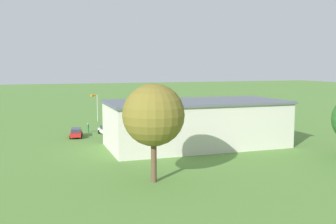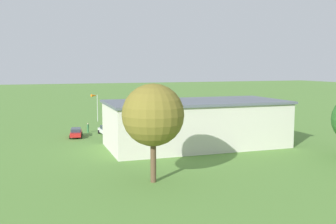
{
  "view_description": "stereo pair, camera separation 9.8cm",
  "coord_description": "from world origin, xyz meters",
  "px_view_note": "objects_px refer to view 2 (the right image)",
  "views": [
    {
      "loc": [
        29.24,
        81.74,
        11.81
      ],
      "look_at": [
        2.25,
        9.02,
        2.83
      ],
      "focal_mm": 41.79,
      "sensor_mm": 36.0,
      "label": 1
    },
    {
      "loc": [
        29.14,
        81.77,
        11.81
      ],
      "look_at": [
        2.25,
        9.02,
        2.83
      ],
      "focal_mm": 41.79,
      "sensor_mm": 36.0,
      "label": 2
    }
  ],
  "objects_px": {
    "car_yellow": "(222,124)",
    "person_walking_on_apron": "(204,126)",
    "hangar": "(196,123)",
    "tree_behind_hangar_left": "(153,115)",
    "car_white": "(106,130)",
    "windsock": "(94,97)",
    "biplane": "(167,104)",
    "person_beside_truck": "(88,128)",
    "car_red": "(76,132)"
  },
  "relations": [
    {
      "from": "car_yellow",
      "to": "car_white",
      "type": "bearing_deg",
      "value": -2.23
    },
    {
      "from": "hangar",
      "to": "windsock",
      "type": "bearing_deg",
      "value": -72.92
    },
    {
      "from": "car_red",
      "to": "tree_behind_hangar_left",
      "type": "bearing_deg",
      "value": 98.21
    },
    {
      "from": "car_yellow",
      "to": "windsock",
      "type": "xyz_separation_m",
      "value": [
        21.36,
        -18.04,
        4.41
      ]
    },
    {
      "from": "car_yellow",
      "to": "person_walking_on_apron",
      "type": "bearing_deg",
      "value": 11.06
    },
    {
      "from": "hangar",
      "to": "biplane",
      "type": "relative_size",
      "value": 3.1
    },
    {
      "from": "car_yellow",
      "to": "tree_behind_hangar_left",
      "type": "bearing_deg",
      "value": 50.98
    },
    {
      "from": "windsock",
      "to": "person_beside_truck",
      "type": "bearing_deg",
      "value": 75.28
    },
    {
      "from": "person_walking_on_apron",
      "to": "windsock",
      "type": "height_order",
      "value": "windsock"
    },
    {
      "from": "car_yellow",
      "to": "person_beside_truck",
      "type": "bearing_deg",
      "value": -9.39
    },
    {
      "from": "hangar",
      "to": "car_yellow",
      "type": "xyz_separation_m",
      "value": [
        -11.69,
        -13.46,
        -2.58
      ]
    },
    {
      "from": "person_walking_on_apron",
      "to": "tree_behind_hangar_left",
      "type": "bearing_deg",
      "value": 55.75
    },
    {
      "from": "biplane",
      "to": "car_yellow",
      "type": "height_order",
      "value": "biplane"
    },
    {
      "from": "car_red",
      "to": "tree_behind_hangar_left",
      "type": "height_order",
      "value": "tree_behind_hangar_left"
    },
    {
      "from": "car_yellow",
      "to": "car_red",
      "type": "relative_size",
      "value": 0.9
    },
    {
      "from": "hangar",
      "to": "windsock",
      "type": "distance_m",
      "value": 33.0
    },
    {
      "from": "hangar",
      "to": "person_walking_on_apron",
      "type": "bearing_deg",
      "value": -120.29
    },
    {
      "from": "hangar",
      "to": "tree_behind_hangar_left",
      "type": "relative_size",
      "value": 2.65
    },
    {
      "from": "car_white",
      "to": "windsock",
      "type": "xyz_separation_m",
      "value": [
        -0.96,
        -17.17,
        4.45
      ]
    },
    {
      "from": "hangar",
      "to": "biplane",
      "type": "xyz_separation_m",
      "value": [
        -5.32,
        -27.24,
        0.37
      ]
    },
    {
      "from": "biplane",
      "to": "car_white",
      "type": "xyz_separation_m",
      "value": [
        15.96,
        12.91,
        -2.98
      ]
    },
    {
      "from": "windsock",
      "to": "person_walking_on_apron",
      "type": "bearing_deg",
      "value": 132.06
    },
    {
      "from": "car_white",
      "to": "windsock",
      "type": "relative_size",
      "value": 0.78
    },
    {
      "from": "hangar",
      "to": "biplane",
      "type": "bearing_deg",
      "value": -101.04
    },
    {
      "from": "car_yellow",
      "to": "car_red",
      "type": "xyz_separation_m",
      "value": [
        27.62,
        -0.22,
        -0.05
      ]
    },
    {
      "from": "hangar",
      "to": "car_yellow",
      "type": "bearing_deg",
      "value": -130.97
    },
    {
      "from": "person_walking_on_apron",
      "to": "biplane",
      "type": "bearing_deg",
      "value": -82.01
    },
    {
      "from": "biplane",
      "to": "windsock",
      "type": "relative_size",
      "value": 1.45
    },
    {
      "from": "car_red",
      "to": "person_walking_on_apron",
      "type": "height_order",
      "value": "person_walking_on_apron"
    },
    {
      "from": "biplane",
      "to": "windsock",
      "type": "xyz_separation_m",
      "value": [
        14.99,
        -4.26,
        1.47
      ]
    },
    {
      "from": "car_white",
      "to": "car_red",
      "type": "xyz_separation_m",
      "value": [
        5.29,
        0.65,
        -0.01
      ]
    },
    {
      "from": "car_yellow",
      "to": "person_walking_on_apron",
      "type": "distance_m",
      "value": 4.4
    },
    {
      "from": "person_walking_on_apron",
      "to": "tree_behind_hangar_left",
      "type": "xyz_separation_m",
      "value": [
        19.1,
        28.05,
        6.19
      ]
    },
    {
      "from": "tree_behind_hangar_left",
      "to": "car_white",
      "type": "bearing_deg",
      "value": -92.1
    },
    {
      "from": "person_walking_on_apron",
      "to": "tree_behind_hangar_left",
      "type": "relative_size",
      "value": 0.15
    },
    {
      "from": "car_white",
      "to": "tree_behind_hangar_left",
      "type": "bearing_deg",
      "value": 87.9
    },
    {
      "from": "car_white",
      "to": "person_walking_on_apron",
      "type": "distance_m",
      "value": 18.09
    },
    {
      "from": "hangar",
      "to": "person_walking_on_apron",
      "type": "xyz_separation_m",
      "value": [
        -7.37,
        -12.61,
        -2.66
      ]
    },
    {
      "from": "car_yellow",
      "to": "person_walking_on_apron",
      "type": "height_order",
      "value": "car_yellow"
    },
    {
      "from": "biplane",
      "to": "person_beside_truck",
      "type": "xyz_separation_m",
      "value": [
        18.64,
        9.64,
        -2.93
      ]
    },
    {
      "from": "hangar",
      "to": "car_yellow",
      "type": "relative_size",
      "value": 6.1
    },
    {
      "from": "person_walking_on_apron",
      "to": "person_beside_truck",
      "type": "distance_m",
      "value": 21.29
    },
    {
      "from": "car_red",
      "to": "person_beside_truck",
      "type": "height_order",
      "value": "person_beside_truck"
    },
    {
      "from": "biplane",
      "to": "car_white",
      "type": "distance_m",
      "value": 20.74
    },
    {
      "from": "person_walking_on_apron",
      "to": "tree_behind_hangar_left",
      "type": "distance_m",
      "value": 34.49
    },
    {
      "from": "windsock",
      "to": "car_white",
      "type": "bearing_deg",
      "value": 86.78
    },
    {
      "from": "biplane",
      "to": "person_beside_truck",
      "type": "bearing_deg",
      "value": 27.35
    },
    {
      "from": "person_walking_on_apron",
      "to": "windsock",
      "type": "xyz_separation_m",
      "value": [
        17.04,
        -18.89,
        4.49
      ]
    },
    {
      "from": "biplane",
      "to": "person_beside_truck",
      "type": "height_order",
      "value": "biplane"
    },
    {
      "from": "tree_behind_hangar_left",
      "to": "hangar",
      "type": "bearing_deg",
      "value": -127.23
    }
  ]
}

